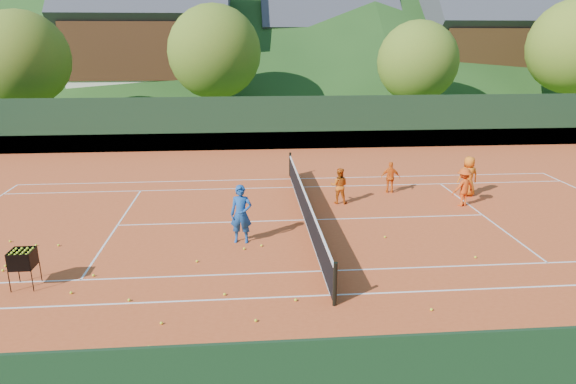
{
  "coord_description": "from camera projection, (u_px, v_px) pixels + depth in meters",
  "views": [
    {
      "loc": [
        -2.01,
        -16.72,
        6.08
      ],
      "look_at": [
        -0.6,
        0.0,
        1.05
      ],
      "focal_mm": 32.0,
      "sensor_mm": 36.0,
      "label": 1
    }
  ],
  "objects": [
    {
      "name": "tennis_ball_17",
      "position": [
        256.0,
        320.0,
        11.43
      ],
      "size": [
        0.07,
        0.07,
        0.07
      ],
      "primitive_type": "sphere",
      "color": "#DAF228",
      "rests_on": "clay_court"
    },
    {
      "name": "student_a",
      "position": [
        339.0,
        186.0,
        19.51
      ],
      "size": [
        0.78,
        0.67,
        1.38
      ],
      "primitive_type": "imported",
      "rotation": [
        0.0,
        0.0,
        2.89
      ],
      "color": "#D55D12",
      "rests_on": "clay_court"
    },
    {
      "name": "ground",
      "position": [
        305.0,
        221.0,
        17.87
      ],
      "size": [
        400.0,
        400.0,
        0.0
      ],
      "primitive_type": "plane",
      "color": "#2E551A",
      "rests_on": "ground"
    },
    {
      "name": "tennis_ball_11",
      "position": [
        296.0,
        300.0,
        12.33
      ],
      "size": [
        0.07,
        0.07,
        0.07
      ],
      "primitive_type": "sphere",
      "color": "#DAF228",
      "rests_on": "clay_court"
    },
    {
      "name": "tennis_ball_9",
      "position": [
        161.0,
        323.0,
        11.32
      ],
      "size": [
        0.07,
        0.07,
        0.07
      ],
      "primitive_type": "sphere",
      "color": "#DAF228",
      "rests_on": "clay_court"
    },
    {
      "name": "tennis_ball_10",
      "position": [
        149.0,
        347.0,
        10.44
      ],
      "size": [
        0.07,
        0.07,
        0.07
      ],
      "primitive_type": "sphere",
      "color": "#DAF228",
      "rests_on": "clay_court"
    },
    {
      "name": "clay_court",
      "position": [
        305.0,
        220.0,
        17.86
      ],
      "size": [
        40.0,
        24.0,
        0.02
      ],
      "primitive_type": "cube",
      "color": "#C4491F",
      "rests_on": "ground"
    },
    {
      "name": "student_d",
      "position": [
        463.0,
        187.0,
        19.2
      ],
      "size": [
        1.07,
        0.82,
        1.46
      ],
      "primitive_type": "imported",
      "rotation": [
        0.0,
        0.0,
        3.48
      ],
      "color": "#E24C14",
      "rests_on": "clay_court"
    },
    {
      "name": "tennis_ball_18",
      "position": [
        225.0,
        294.0,
        12.6
      ],
      "size": [
        0.07,
        0.07,
        0.07
      ],
      "primitive_type": "sphere",
      "color": "#DAF228",
      "rests_on": "clay_court"
    },
    {
      "name": "tennis_ball_6",
      "position": [
        36.0,
        245.0,
        15.61
      ],
      "size": [
        0.07,
        0.07,
        0.07
      ],
      "primitive_type": "sphere",
      "color": "#DAF228",
      "rests_on": "clay_court"
    },
    {
      "name": "tennis_ball_16",
      "position": [
        10.0,
        241.0,
        15.91
      ],
      "size": [
        0.07,
        0.07,
        0.07
      ],
      "primitive_type": "sphere",
      "color": "#DAF228",
      "rests_on": "clay_court"
    },
    {
      "name": "tennis_ball_19",
      "position": [
        71.0,
        293.0,
        12.68
      ],
      "size": [
        0.07,
        0.07,
        0.07
      ],
      "primitive_type": "sphere",
      "color": "#DAF228",
      "rests_on": "clay_court"
    },
    {
      "name": "tennis_ball_21",
      "position": [
        385.0,
        237.0,
        16.24
      ],
      "size": [
        0.07,
        0.07,
        0.07
      ],
      "primitive_type": "sphere",
      "color": "#DAF228",
      "rests_on": "clay_court"
    },
    {
      "name": "student_b",
      "position": [
        390.0,
        177.0,
        20.87
      ],
      "size": [
        0.8,
        0.48,
        1.28
      ],
      "primitive_type": "imported",
      "rotation": [
        0.0,
        0.0,
        2.91
      ],
      "color": "orange",
      "rests_on": "clay_court"
    },
    {
      "name": "tennis_ball_20",
      "position": [
        57.0,
        379.0,
        9.45
      ],
      "size": [
        0.07,
        0.07,
        0.07
      ],
      "primitive_type": "sphere",
      "color": "#DAF228",
      "rests_on": "clay_court"
    },
    {
      "name": "tennis_ball_0",
      "position": [
        3.0,
        270.0,
        13.9
      ],
      "size": [
        0.07,
        0.07,
        0.07
      ],
      "primitive_type": "sphere",
      "color": "#DAF228",
      "rests_on": "clay_court"
    },
    {
      "name": "tennis_ball_7",
      "position": [
        244.0,
        249.0,
        15.34
      ],
      "size": [
        0.07,
        0.07,
        0.07
      ],
      "primitive_type": "sphere",
      "color": "#DAF228",
      "rests_on": "clay_court"
    },
    {
      "name": "tree_d",
      "position": [
        575.0,
        47.0,
        37.14
      ],
      "size": [
        6.8,
        6.8,
        8.93
      ],
      "color": "#402619",
      "rests_on": "ground"
    },
    {
      "name": "chalet_left",
      "position": [
        150.0,
        44.0,
        44.08
      ],
      "size": [
        13.8,
        9.93,
        12.92
      ],
      "color": "beige",
      "rests_on": "ground"
    },
    {
      "name": "tennis_ball_13",
      "position": [
        129.0,
        300.0,
        12.32
      ],
      "size": [
        0.07,
        0.07,
        0.07
      ],
      "primitive_type": "sphere",
      "color": "#DAF228",
      "rests_on": "clay_court"
    },
    {
      "name": "tennis_ball_2",
      "position": [
        475.0,
        257.0,
        14.74
      ],
      "size": [
        0.07,
        0.07,
        0.07
      ],
      "primitive_type": "sphere",
      "color": "#DAF228",
      "rests_on": "clay_court"
    },
    {
      "name": "tennis_ball_3",
      "position": [
        59.0,
        245.0,
        15.59
      ],
      "size": [
        0.07,
        0.07,
        0.07
      ],
      "primitive_type": "sphere",
      "color": "#DAF228",
      "rests_on": "clay_court"
    },
    {
      "name": "tennis_ball_8",
      "position": [
        197.0,
        261.0,
        14.47
      ],
      "size": [
        0.07,
        0.07,
        0.07
      ],
      "primitive_type": "sphere",
      "color": "#DAF228",
      "rests_on": "clay_court"
    },
    {
      "name": "tennis_ball_4",
      "position": [
        431.0,
        310.0,
        11.89
      ],
      "size": [
        0.07,
        0.07,
        0.07
      ],
      "primitive_type": "sphere",
      "color": "#DAF228",
      "rests_on": "clay_court"
    },
    {
      "name": "tennis_ball_12",
      "position": [
        20.0,
        256.0,
        14.82
      ],
      "size": [
        0.07,
        0.07,
        0.07
      ],
      "primitive_type": "sphere",
      "color": "#DAF228",
      "rests_on": "clay_court"
    },
    {
      "name": "tennis_ball_22",
      "position": [
        262.0,
        246.0,
        15.57
      ],
      "size": [
        0.07,
        0.07,
        0.07
      ],
      "primitive_type": "sphere",
      "color": "#DAF228",
      "rests_on": "clay_court"
    },
    {
      "name": "court_lines",
      "position": [
        305.0,
        220.0,
        17.86
      ],
      "size": [
        23.83,
        11.03,
        0.0
      ],
      "color": "white",
      "rests_on": "clay_court"
    },
    {
      "name": "perimeter_fence",
      "position": [
        306.0,
        186.0,
        17.5
      ],
      "size": [
        40.4,
        24.24,
        3.0
      ],
      "color": "black",
      "rests_on": "clay_court"
    },
    {
      "name": "coach",
      "position": [
        241.0,
        214.0,
        15.68
      ],
      "size": [
        0.72,
        0.53,
        1.83
      ],
      "primitive_type": "imported",
      "rotation": [
        0.0,
        0.0,
        -0.14
      ],
      "color": "#164894",
      "rests_on": "clay_court"
    },
    {
      "name": "ball_hopper",
      "position": [
        23.0,
        260.0,
        12.85
      ],
      "size": [
        0.57,
        0.57,
        1.0
      ],
      "color": "black",
      "rests_on": "clay_court"
    },
    {
      "name": "chalet_mid",
      "position": [
        327.0,
        50.0,
        49.37
      ],
      "size": [
        12.65,
        8.82,
        11.45
      ],
      "color": "beige",
      "rests_on": "ground"
    },
    {
      "name": "tree_a",
      "position": [
        21.0,
        59.0,
        32.37
      ],
      "size": [
        6.0,
        6.0,
        7.88
      ],
      "color": "#3D2718",
      "rests_on": "ground"
    },
    {
      "name": "student_c",
      "position": [
        468.0,
        176.0,
        20.41
      ],
      "size": [
        0.79,
        0.52,
        1.61
      ],
      "primitive_type": "imported",
      "rotation": [
        0.0,
        0.0,
        3.16
      ],
      "color": "orange",
      "rests_on": "clay_court"
    },
    {
      "name": "tree_c",
      "position": [
        417.0,
        62.0,
        35.5
      ],
      "size": [
        5.6,
        5.6,
        7.35
      ],
      "color": "#3E2719",
      "rests_on": "ground"
    },
    {
      "name": "chalet_right",
      "position": [
        486.0,
        48.0,
        46.6
      ],
      "size": [
        11.5,
        8.82,
        11.91
      ],
      "color": "beige",
      "rests_on": "ground"
    },
    {
      "name": "tennis_ball_14",
      "position": [
        93.0,
        275.0,
        13.61
      ],
      "size": [
        0.07,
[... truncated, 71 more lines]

